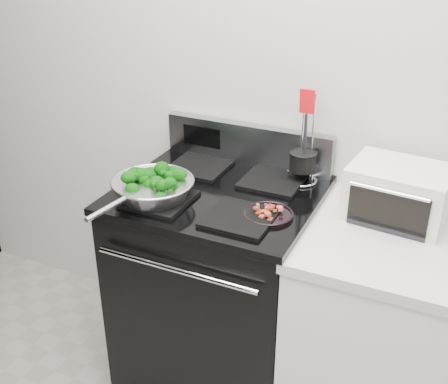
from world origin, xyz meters
The scene contains 8 objects.
back_wall centered at (0.00, 1.75, 1.35)m, with size 4.00×0.02×2.70m, color silver.
gas_range centered at (-0.30, 1.41, 0.49)m, with size 0.79×0.69×1.13m.
counter centered at (0.39, 1.41, 0.46)m, with size 0.62×0.68×0.92m.
skillet centered at (-0.50, 1.24, 1.00)m, with size 0.32×0.51×0.07m.
broccoli_pile centered at (-0.50, 1.24, 1.02)m, with size 0.25×0.25×0.09m, color black, non-canonical shape.
bacon_plate centered at (-0.05, 1.31, 0.97)m, with size 0.18×0.18×0.04m.
utensil_holder centered at (-0.03, 1.64, 1.02)m, with size 0.13×0.13×0.40m.
toaster_oven centered at (0.37, 1.55, 1.02)m, with size 0.38×0.30×0.20m.
Camera 1 is at (0.56, -0.39, 1.96)m, focal length 45.00 mm.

